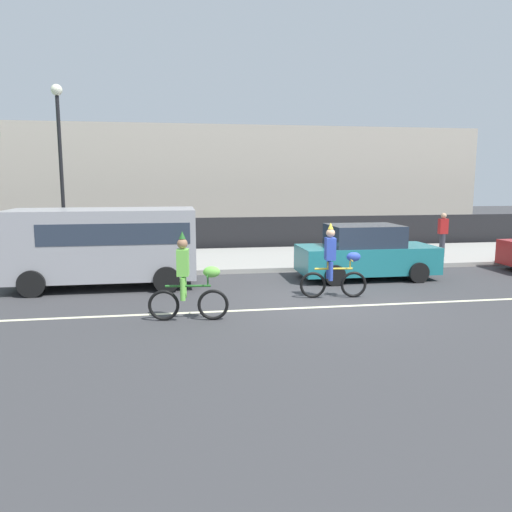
{
  "coord_description": "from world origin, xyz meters",
  "views": [
    {
      "loc": [
        -3.76,
        -11.55,
        2.99
      ],
      "look_at": [
        -1.65,
        1.2,
        1.0
      ],
      "focal_mm": 35.0,
      "sensor_mm": 36.0,
      "label": 1
    }
  ],
  "objects": [
    {
      "name": "ground_plane",
      "position": [
        0.0,
        0.0,
        0.0
      ],
      "size": [
        80.0,
        80.0,
        0.0
      ],
      "primitive_type": "plane",
      "color": "#38383A"
    },
    {
      "name": "sidewalk_curb",
      "position": [
        0.0,
        6.5,
        0.07
      ],
      "size": [
        60.0,
        5.0,
        0.15
      ],
      "primitive_type": "cube",
      "color": "#9E9B93",
      "rests_on": "ground"
    },
    {
      "name": "building_backdrop",
      "position": [
        -1.26,
        18.0,
        2.87
      ],
      "size": [
        28.0,
        8.0,
        5.73
      ],
      "primitive_type": "cube",
      "color": "#B2A899",
      "rests_on": "ground"
    },
    {
      "name": "parade_cyclist_cobalt",
      "position": [
        0.22,
        0.39,
        0.84
      ],
      "size": [
        1.72,
        0.5,
        1.92
      ],
      "color": "black",
      "rests_on": "ground"
    },
    {
      "name": "parked_van_grey",
      "position": [
        -5.62,
        2.7,
        1.28
      ],
      "size": [
        5.0,
        2.22,
        2.18
      ],
      "color": "#99999E",
      "rests_on": "ground"
    },
    {
      "name": "pedestrian_onlooker",
      "position": [
        6.04,
        5.39,
        1.01
      ],
      "size": [
        0.32,
        0.2,
        1.62
      ],
      "color": "#33333D",
      "rests_on": "sidewalk_curb"
    },
    {
      "name": "parade_cyclist_lime",
      "position": [
        -3.48,
        -1.1,
        0.84
      ],
      "size": [
        1.72,
        0.51,
        1.92
      ],
      "color": "black",
      "rests_on": "ground"
    },
    {
      "name": "road_centre_line",
      "position": [
        0.0,
        -0.5,
        0.0
      ],
      "size": [
        36.0,
        0.14,
        0.01
      ],
      "primitive_type": "cube",
      "color": "beige",
      "rests_on": "ground"
    },
    {
      "name": "street_lamp_post",
      "position": [
        -7.37,
        5.87,
        3.99
      ],
      "size": [
        0.36,
        0.36,
        5.86
      ],
      "color": "black",
      "rests_on": "sidewalk_curb"
    },
    {
      "name": "parked_car_teal",
      "position": [
        1.95,
        2.64,
        0.78
      ],
      "size": [
        4.1,
        1.92,
        1.64
      ],
      "color": "#1E727A",
      "rests_on": "ground"
    },
    {
      "name": "fence_line",
      "position": [
        0.0,
        9.4,
        0.7
      ],
      "size": [
        40.0,
        0.08,
        1.4
      ],
      "primitive_type": "cube",
      "color": "black",
      "rests_on": "ground"
    }
  ]
}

